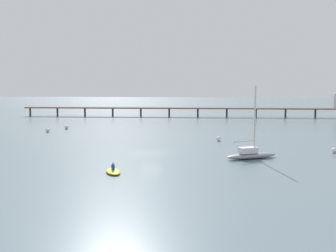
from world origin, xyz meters
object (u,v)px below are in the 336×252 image
Objects in this scene: mooring_buoy_inner at (334,150)px; sailboat_gray at (251,153)px; mooring_buoy_near at (67,127)px; pier at (229,106)px; mooring_buoy_far at (48,130)px; dinghy_yellow at (113,171)px; mooring_buoy_outer at (219,139)px.

sailboat_gray is at bearing -155.07° from mooring_buoy_inner.
pier is at bearing 43.95° from mooring_buoy_near.
mooring_buoy_near is (1.65, 5.42, 0.01)m from mooring_buoy_far.
dinghy_yellow is 4.33× the size of mooring_buoy_far.
mooring_buoy_near is at bearing 73.11° from mooring_buoy_far.
mooring_buoy_outer is at bearing 104.55° from sailboat_gray.
pier is 110.00× the size of mooring_buoy_far.
mooring_buoy_inner is 50.76m from mooring_buoy_near.
sailboat_gray reaches higher than pier.
mooring_buoy_inner is at bearing -20.10° from mooring_buoy_far.
pier is 45.71m from mooring_buoy_outer.
pier is at bearing 47.01° from mooring_buoy_far.
mooring_buoy_far is 5.66m from mooring_buoy_near.
dinghy_yellow reaches higher than mooring_buoy_near.
pier is at bearing 85.82° from mooring_buoy_outer.
sailboat_gray is 12.57m from mooring_buoy_inner.
dinghy_yellow is 30.38m from mooring_buoy_inner.
mooring_buoy_far reaches higher than mooring_buoy_outer.
mooring_buoy_near is at bearing 116.79° from dinghy_yellow.
dinghy_yellow reaches higher than mooring_buoy_outer.
pier reaches higher than mooring_buoy_inner.
sailboat_gray is 44.03m from mooring_buoy_near.
pier is 51.64m from mooring_buoy_far.
dinghy_yellow is (-14.47, -70.06, -2.74)m from pier.
mooring_buoy_near is (-45.42, 22.65, 0.04)m from mooring_buoy_inner.
dinghy_yellow is 4.18× the size of mooring_buoy_near.
sailboat_gray reaches higher than dinghy_yellow.
mooring_buoy_outer is at bearing 65.60° from dinghy_yellow.
mooring_buoy_far is (-35.67, 22.53, -0.24)m from sailboat_gray.
mooring_buoy_inner is at bearing -31.82° from mooring_buoy_outer.
mooring_buoy_near reaches higher than mooring_buoy_far.
mooring_buoy_near is at bearing 140.60° from sailboat_gray.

